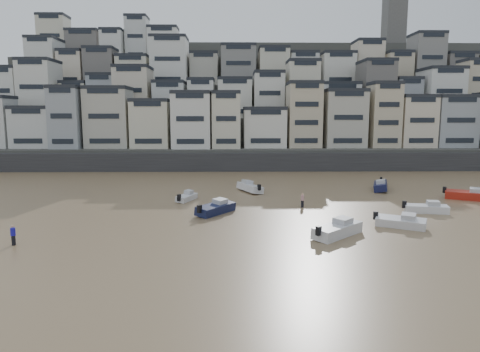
{
  "coord_description": "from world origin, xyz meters",
  "views": [
    {
      "loc": [
        4.79,
        -17.59,
        10.86
      ],
      "look_at": [
        5.57,
        30.0,
        4.0
      ],
      "focal_mm": 32.0,
      "sensor_mm": 36.0,
      "label": 1
    }
  ],
  "objects_px": {
    "person_pink": "(302,200)",
    "boat_f": "(187,196)",
    "boat_d": "(426,207)",
    "boat_h": "(250,186)",
    "boat_g": "(469,193)",
    "person_blue": "(13,235)",
    "boat_c": "(216,207)",
    "boat_a": "(338,227)",
    "boat_i": "(381,185)",
    "boat_b": "(401,221)"
  },
  "relations": [
    {
      "from": "person_pink",
      "to": "boat_f",
      "type": "bearing_deg",
      "value": 163.28
    },
    {
      "from": "boat_d",
      "to": "boat_h",
      "type": "height_order",
      "value": "boat_h"
    },
    {
      "from": "boat_g",
      "to": "boat_d",
      "type": "distance_m",
      "value": 11.31
    },
    {
      "from": "boat_h",
      "to": "person_blue",
      "type": "xyz_separation_m",
      "value": [
        -20.82,
        -24.69,
        0.09
      ]
    },
    {
      "from": "boat_c",
      "to": "boat_g",
      "type": "bearing_deg",
      "value": -40.88
    },
    {
      "from": "boat_d",
      "to": "person_pink",
      "type": "bearing_deg",
      "value": 178.2
    },
    {
      "from": "boat_d",
      "to": "person_blue",
      "type": "relative_size",
      "value": 2.88
    },
    {
      "from": "boat_a",
      "to": "person_blue",
      "type": "xyz_separation_m",
      "value": [
        -27.82,
        -2.23,
        0.03
      ]
    },
    {
      "from": "boat_i",
      "to": "person_pink",
      "type": "height_order",
      "value": "person_pink"
    },
    {
      "from": "boat_i",
      "to": "boat_b",
      "type": "xyz_separation_m",
      "value": [
        -5.14,
        -20.63,
        -0.14
      ]
    },
    {
      "from": "boat_c",
      "to": "boat_h",
      "type": "bearing_deg",
      "value": 18.68
    },
    {
      "from": "boat_h",
      "to": "boat_i",
      "type": "height_order",
      "value": "boat_i"
    },
    {
      "from": "boat_g",
      "to": "boat_d",
      "type": "relative_size",
      "value": 1.21
    },
    {
      "from": "boat_i",
      "to": "person_blue",
      "type": "distance_m",
      "value": 47.34
    },
    {
      "from": "boat_d",
      "to": "person_pink",
      "type": "relative_size",
      "value": 2.88
    },
    {
      "from": "boat_f",
      "to": "boat_g",
      "type": "distance_m",
      "value": 36.21
    },
    {
      "from": "boat_g",
      "to": "person_pink",
      "type": "xyz_separation_m",
      "value": [
        -22.14,
        -4.22,
        0.05
      ]
    },
    {
      "from": "boat_h",
      "to": "person_blue",
      "type": "distance_m",
      "value": 32.3
    },
    {
      "from": "boat_i",
      "to": "boat_d",
      "type": "bearing_deg",
      "value": 20.71
    },
    {
      "from": "boat_f",
      "to": "boat_g",
      "type": "relative_size",
      "value": 0.69
    },
    {
      "from": "boat_f",
      "to": "person_blue",
      "type": "distance_m",
      "value": 22.34
    },
    {
      "from": "boat_g",
      "to": "boat_c",
      "type": "distance_m",
      "value": 33.03
    },
    {
      "from": "boat_g",
      "to": "boat_c",
      "type": "xyz_separation_m",
      "value": [
        -32.23,
        -7.23,
        -0.04
      ]
    },
    {
      "from": "boat_c",
      "to": "boat_b",
      "type": "distance_m",
      "value": 19.19
    },
    {
      "from": "boat_d",
      "to": "boat_a",
      "type": "relative_size",
      "value": 0.81
    },
    {
      "from": "boat_g",
      "to": "boat_c",
      "type": "bearing_deg",
      "value": -139.0
    },
    {
      "from": "boat_i",
      "to": "boat_c",
      "type": "bearing_deg",
      "value": -38.4
    },
    {
      "from": "boat_f",
      "to": "person_blue",
      "type": "relative_size",
      "value": 2.41
    },
    {
      "from": "boat_i",
      "to": "boat_f",
      "type": "bearing_deg",
      "value": -55.41
    },
    {
      "from": "boat_h",
      "to": "person_pink",
      "type": "height_order",
      "value": "person_pink"
    },
    {
      "from": "boat_a",
      "to": "boat_h",
      "type": "relative_size",
      "value": 1.07
    },
    {
      "from": "boat_b",
      "to": "person_pink",
      "type": "height_order",
      "value": "person_pink"
    },
    {
      "from": "boat_h",
      "to": "boat_i",
      "type": "bearing_deg",
      "value": -112.36
    },
    {
      "from": "boat_d",
      "to": "boat_i",
      "type": "relative_size",
      "value": 0.83
    },
    {
      "from": "boat_h",
      "to": "boat_i",
      "type": "distance_m",
      "value": 19.0
    },
    {
      "from": "boat_f",
      "to": "boat_a",
      "type": "xyz_separation_m",
      "value": [
        15.3,
        -16.26,
        0.27
      ]
    },
    {
      "from": "boat_g",
      "to": "boat_a",
      "type": "distance_m",
      "value": 26.49
    },
    {
      "from": "boat_h",
      "to": "boat_b",
      "type": "xyz_separation_m",
      "value": [
        13.83,
        -19.68,
        -0.1
      ]
    },
    {
      "from": "boat_a",
      "to": "boat_i",
      "type": "bearing_deg",
      "value": 19.55
    },
    {
      "from": "boat_b",
      "to": "boat_f",
      "type": "bearing_deg",
      "value": 177.4
    },
    {
      "from": "boat_g",
      "to": "boat_c",
      "type": "height_order",
      "value": "boat_g"
    },
    {
      "from": "boat_h",
      "to": "person_pink",
      "type": "distance_m",
      "value": 11.92
    },
    {
      "from": "boat_f",
      "to": "boat_b",
      "type": "relative_size",
      "value": 0.84
    },
    {
      "from": "boat_f",
      "to": "person_pink",
      "type": "relative_size",
      "value": 2.41
    },
    {
      "from": "boat_g",
      "to": "boat_b",
      "type": "height_order",
      "value": "boat_g"
    },
    {
      "from": "boat_f",
      "to": "boat_d",
      "type": "distance_m",
      "value": 28.4
    },
    {
      "from": "boat_h",
      "to": "boat_c",
      "type": "distance_m",
      "value": 14.11
    },
    {
      "from": "boat_g",
      "to": "person_pink",
      "type": "height_order",
      "value": "person_pink"
    },
    {
      "from": "boat_g",
      "to": "person_blue",
      "type": "distance_m",
      "value": 52.12
    },
    {
      "from": "boat_h",
      "to": "boat_c",
      "type": "height_order",
      "value": "boat_c"
    }
  ]
}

